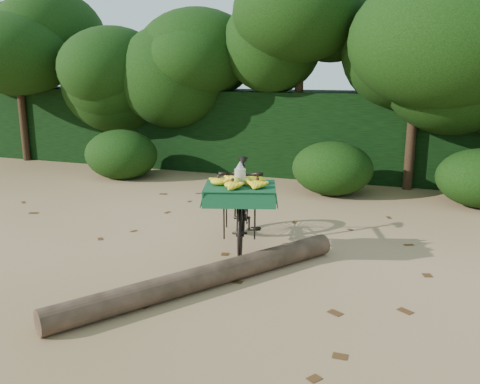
% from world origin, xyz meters
% --- Properties ---
extents(ground, '(80.00, 80.00, 0.00)m').
position_xyz_m(ground, '(0.00, 0.00, 0.00)').
color(ground, tan).
rests_on(ground, ground).
extents(vendor_bicycle, '(1.22, 2.00, 1.15)m').
position_xyz_m(vendor_bicycle, '(0.90, 1.08, 0.59)').
color(vendor_bicycle, black).
rests_on(vendor_bicycle, ground).
extents(fallen_log, '(2.13, 3.04, 0.25)m').
position_xyz_m(fallen_log, '(0.99, -0.26, 0.13)').
color(fallen_log, brown).
rests_on(fallen_log, ground).
extents(hedge_backdrop, '(26.00, 1.80, 1.80)m').
position_xyz_m(hedge_backdrop, '(0.00, 6.30, 0.90)').
color(hedge_backdrop, black).
rests_on(hedge_backdrop, ground).
extents(tree_row, '(14.50, 2.00, 4.00)m').
position_xyz_m(tree_row, '(-0.65, 5.50, 2.00)').
color(tree_row, black).
rests_on(tree_row, ground).
extents(bush_clumps, '(8.80, 1.70, 0.90)m').
position_xyz_m(bush_clumps, '(0.50, 4.30, 0.45)').
color(bush_clumps, black).
rests_on(bush_clumps, ground).
extents(leaf_litter, '(7.00, 7.30, 0.01)m').
position_xyz_m(leaf_litter, '(0.00, 0.65, 0.01)').
color(leaf_litter, '#4C2D14').
rests_on(leaf_litter, ground).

